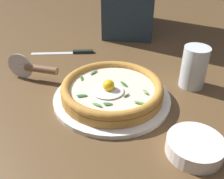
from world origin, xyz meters
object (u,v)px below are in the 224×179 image
(pizza, at_px, (112,89))
(side_bowl, at_px, (195,147))
(pizza_cutter, at_px, (35,68))
(table_knife, at_px, (72,52))
(drinking_glass, at_px, (193,70))

(pizza, height_order, side_bowl, pizza)
(side_bowl, height_order, pizza_cutter, pizza_cutter)
(pizza_cutter, bearing_deg, table_knife, 79.25)
(side_bowl, relative_size, table_knife, 0.53)
(pizza, distance_m, drinking_glass, 0.25)
(side_bowl, relative_size, drinking_glass, 0.98)
(drinking_glass, bearing_deg, pizza_cutter, -171.75)
(table_knife, xyz_separation_m, drinking_glass, (0.42, -0.14, 0.05))
(pizza, relative_size, pizza_cutter, 1.67)
(pizza_cutter, bearing_deg, side_bowl, -24.37)
(pizza_cutter, distance_m, table_knife, 0.21)
(side_bowl, xyz_separation_m, table_knife, (-0.42, 0.41, -0.01))
(side_bowl, height_order, drinking_glass, drinking_glass)
(table_knife, height_order, drinking_glass, drinking_glass)
(pizza_cutter, height_order, table_knife, pizza_cutter)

